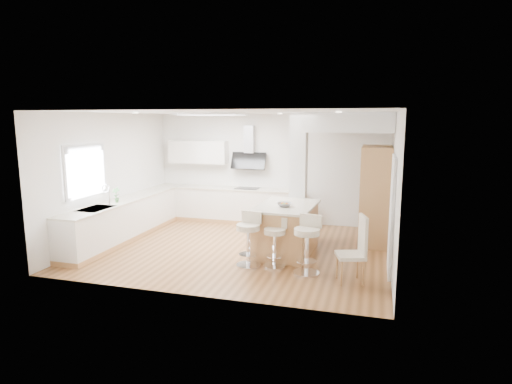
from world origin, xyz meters
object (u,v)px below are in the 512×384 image
(bar_stool_a, at_px, (249,236))
(bar_stool_c, at_px, (307,241))
(peninsula, at_px, (286,229))
(bar_stool_b, at_px, (275,239))
(dining_chair, at_px, (357,247))

(bar_stool_a, xyz_separation_m, bar_stool_c, (1.09, -0.10, 0.02))
(peninsula, bearing_deg, bar_stool_b, -88.85)
(bar_stool_a, xyz_separation_m, dining_chair, (1.93, -0.29, 0.04))
(bar_stool_a, bearing_deg, bar_stool_b, 18.30)
(bar_stool_b, height_order, dining_chair, dining_chair)
(bar_stool_b, height_order, bar_stool_c, bar_stool_c)
(bar_stool_b, xyz_separation_m, dining_chair, (1.46, -0.38, 0.09))
(bar_stool_c, relative_size, dining_chair, 0.91)
(bar_stool_a, relative_size, dining_chair, 0.89)
(peninsula, relative_size, bar_stool_b, 1.85)
(bar_stool_b, relative_size, bar_stool_c, 0.88)
(peninsula, distance_m, dining_chair, 1.89)
(dining_chair, bearing_deg, bar_stool_b, 148.11)
(peninsula, xyz_separation_m, bar_stool_c, (0.59, -1.05, 0.08))
(bar_stool_c, bearing_deg, bar_stool_b, 175.56)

